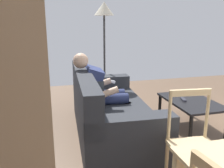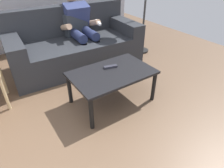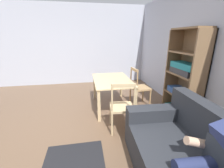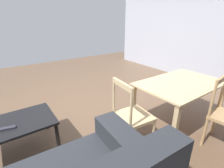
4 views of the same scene
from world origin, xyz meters
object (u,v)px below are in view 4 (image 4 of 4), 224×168
dining_table (180,88)px  dining_chair_facing_couch (132,116)px  tv_remote (8,128)px  coffee_table (12,127)px

dining_table → dining_chair_facing_couch: 1.03m
dining_table → tv_remote: bearing=-16.3°
tv_remote → dining_table: 2.46m
coffee_table → dining_chair_facing_couch: size_ratio=1.02×
coffee_table → dining_chair_facing_couch: bearing=148.5°
dining_table → dining_chair_facing_couch: bearing=-0.2°
coffee_table → tv_remote: tv_remote is taller
tv_remote → dining_table: bearing=88.2°
dining_table → coffee_table: bearing=-18.9°
coffee_table → tv_remote: size_ratio=5.84×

